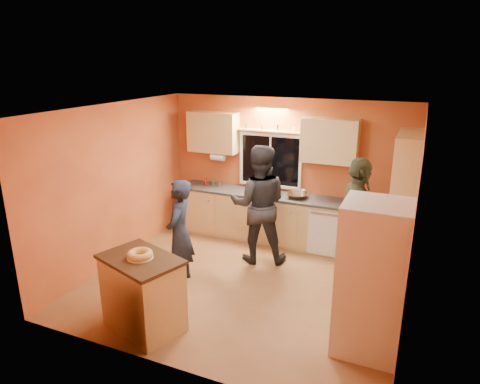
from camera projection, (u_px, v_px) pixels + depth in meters
The scene contains 14 objects.
ground at pixel (243, 283), 6.47m from camera, with size 4.50×4.50×0.00m, color brown.
room_shell at pixel (262, 175), 6.29m from camera, with size 4.54×4.04×2.61m.
back_counter at pixel (280, 219), 7.81m from camera, with size 4.23×0.62×0.90m.
right_counter at pixel (384, 266), 6.03m from camera, with size 0.62×1.84×0.90m.
refrigerator at pixel (371, 279), 4.78m from camera, with size 0.72×0.70×1.80m, color silver.
island at pixel (143, 292), 5.29m from camera, with size 1.15×0.96×0.96m.
bundt_pastry at pixel (140, 254), 5.14m from camera, with size 0.31×0.31×0.09m, color tan.
person_left at pixel (180, 233), 6.26m from camera, with size 0.59×0.39×1.61m, color black.
person_center at pixel (259, 204), 6.95m from camera, with size 0.95×0.74×1.96m, color black.
person_right at pixel (356, 224), 6.15m from camera, with size 1.14×0.48×1.95m, color #313823.
mixing_bowl at pixel (297, 196), 7.53m from camera, with size 0.35×0.35×0.09m, color black.
utensil_crock at pixel (263, 187), 7.85m from camera, with size 0.14×0.14×0.17m, color beige.
potted_plant at pixel (383, 251), 5.16m from camera, with size 0.25×0.21×0.27m, color gray.
red_box at pixel (390, 223), 6.28m from camera, with size 0.16×0.12×0.07m, color #AC2B1A.
Camera 1 is at (2.23, -5.30, 3.26)m, focal length 32.00 mm.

